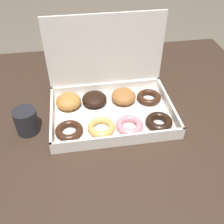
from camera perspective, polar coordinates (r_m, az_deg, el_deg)
name	(u,v)px	position (r m, az deg, el deg)	size (l,w,h in m)	color
ground_plane	(118,216)	(1.52, 1.42, -21.74)	(8.00, 8.00, 0.00)	#6B6054
dining_table	(121,130)	(0.99, 2.03, -4.02)	(1.16, 1.02, 0.74)	#38281E
donut_box	(109,97)	(0.91, -0.75, 3.22)	(0.41, 0.29, 0.31)	silver
coffee_mug	(26,121)	(0.88, -18.18, -1.80)	(0.07, 0.07, 0.08)	#232328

